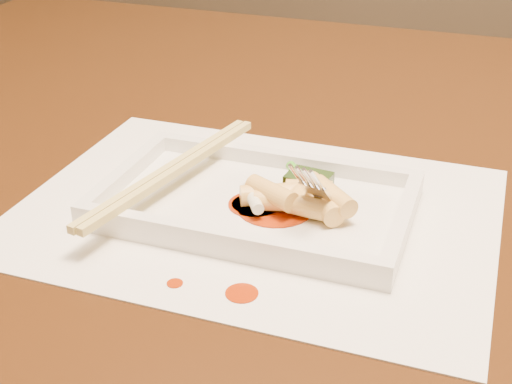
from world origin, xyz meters
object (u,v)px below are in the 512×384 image
(table, at_px, (337,225))
(chopstick_a, at_px, (168,170))
(fork, at_px, (347,125))
(placemat, at_px, (256,211))
(plate_base, at_px, (256,206))

(table, relative_size, chopstick_a, 5.87)
(chopstick_a, height_order, fork, fork)
(placemat, height_order, chopstick_a, chopstick_a)
(table, bearing_deg, placemat, -102.16)
(table, height_order, chopstick_a, chopstick_a)
(table, xyz_separation_m, fork, (0.03, -0.15, 0.18))
(table, height_order, plate_base, plate_base)
(table, height_order, placemat, placemat)
(placemat, bearing_deg, chopstick_a, 180.00)
(table, bearing_deg, plate_base, -102.16)
(plate_base, bearing_deg, table, 77.84)
(chopstick_a, bearing_deg, placemat, 0.00)
(fork, bearing_deg, placemat, -165.58)
(chopstick_a, relative_size, fork, 1.70)
(placemat, distance_m, fork, 0.11)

